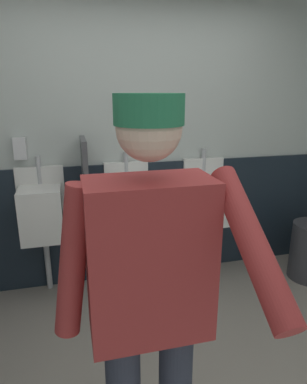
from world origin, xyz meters
name	(u,v)px	position (x,y,z in m)	size (l,w,h in m)	color
wall_back	(134,133)	(0.00, 1.61, 1.39)	(4.52, 0.12, 2.79)	silver
wainscot_band_back	(137,221)	(0.00, 1.53, 0.56)	(3.92, 0.03, 1.13)	#19232D
urinal_left	(42,213)	(-0.85, 1.39, 0.78)	(0.40, 0.34, 1.24)	white
urinal_middle	(129,206)	(-0.10, 1.39, 0.78)	(0.40, 0.34, 1.24)	white
urinal_right	(207,199)	(0.65, 1.39, 0.78)	(0.40, 0.34, 1.24)	white
privacy_divider_panel	(86,192)	(-0.47, 1.32, 0.95)	(0.04, 0.40, 0.90)	#4C4C51
person	(150,294)	(-0.33, -0.38, 1.04)	(0.67, 0.60, 1.76)	#2D3342
soap_dispenser	(20,148)	(-0.98, 1.51, 1.31)	(0.10, 0.07, 0.18)	silver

